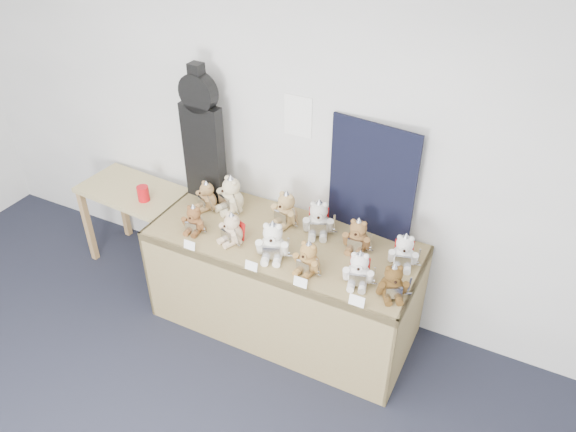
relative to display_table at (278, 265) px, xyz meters
The scene contains 22 objects.
room_shell 1.05m from the display_table, 101.36° to the left, with size 6.00×6.00×6.00m.
display_table is the anchor object (origin of this frame).
side_table 1.47m from the display_table, behind, with size 0.93×0.56×0.75m.
guitar_case 1.10m from the display_table, 158.22° to the left, with size 0.33×0.12×1.07m.
navy_board 0.89m from the display_table, 42.64° to the left, with size 0.63×0.02×0.85m, color black.
red_cup 1.28m from the display_table, behind, with size 0.09×0.09×0.12m, color red.
teddy_front_far_left 0.68m from the display_table, 169.39° to the right, with size 0.20×0.16×0.24m.
teddy_front_left 0.43m from the display_table, 162.60° to the right, with size 0.21×0.20×0.26m.
teddy_front_centre 0.32m from the display_table, 78.60° to the right, with size 0.26×0.24×0.31m.
teddy_front_right 0.43m from the display_table, 26.85° to the right, with size 0.21×0.19×0.26m.
teddy_front_far_right 0.70m from the display_table, ahead, with size 0.23×0.21×0.27m.
teddy_front_end 0.91m from the display_table, ahead, with size 0.22×0.22×0.27m.
teddy_back_left 0.65m from the display_table, 155.56° to the left, with size 0.25×0.25×0.32m.
teddy_back_centre_left 0.40m from the display_table, 106.12° to the left, with size 0.24×0.22×0.29m.
teddy_back_centre_right 0.43m from the display_table, 54.30° to the left, with size 0.25×0.24×0.30m.
teddy_back_right 0.61m from the display_table, 23.34° to the left, with size 0.22×0.18×0.27m.
teddy_back_end 0.90m from the display_table, 13.07° to the left, with size 0.23×0.20×0.27m.
teddy_back_far_left 0.77m from the display_table, 165.73° to the left, with size 0.20×0.20×0.25m.
entry_card_a 0.64m from the display_table, 149.51° to the right, with size 0.09×0.00×0.06m, color white.
entry_card_b 0.37m from the display_table, 96.72° to the right, with size 0.09×0.00×0.06m, color white.
entry_card_c 0.49m from the display_table, 43.81° to the right, with size 0.09×0.00×0.07m, color white.
entry_card_d 0.79m from the display_table, 23.66° to the right, with size 0.10×0.00×0.07m, color white.
Camera 1 is at (1.71, -0.72, 3.21)m, focal length 35.00 mm.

